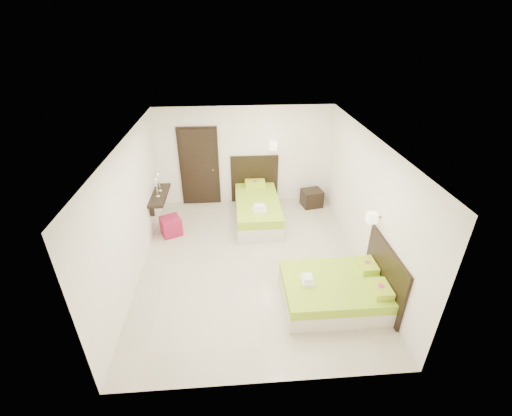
{
  "coord_description": "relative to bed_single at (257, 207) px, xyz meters",
  "views": [
    {
      "loc": [
        -0.36,
        -5.72,
        4.44
      ],
      "look_at": [
        0.1,
        0.3,
        1.1
      ],
      "focal_mm": 24.0,
      "sensor_mm": 36.0,
      "label": 1
    }
  ],
  "objects": [
    {
      "name": "ottoman",
      "position": [
        -2.07,
        -0.6,
        -0.1
      ],
      "size": [
        0.57,
        0.57,
        0.43
      ],
      "primitive_type": "cube",
      "rotation": [
        0.0,
        0.0,
        0.43
      ],
      "color": "maroon",
      "rests_on": "ground"
    },
    {
      "name": "console_shelf",
      "position": [
        -2.33,
        -0.18,
        0.5
      ],
      "size": [
        0.35,
        1.2,
        0.78
      ],
      "color": "black",
      "rests_on": "ground"
    },
    {
      "name": "bed_double",
      "position": [
        1.19,
        -3.05,
        -0.05
      ],
      "size": [
        1.79,
        1.52,
        1.47
      ],
      "color": "beige",
      "rests_on": "ground"
    },
    {
      "name": "nightstand",
      "position": [
        1.51,
        0.54,
        -0.09
      ],
      "size": [
        0.59,
        0.55,
        0.45
      ],
      "primitive_type": "cube",
      "rotation": [
        0.0,
        0.0,
        0.2
      ],
      "color": "black",
      "rests_on": "ground"
    },
    {
      "name": "bed_single",
      "position": [
        0.0,
        0.0,
        0.0
      ],
      "size": [
        1.26,
        2.11,
        1.74
      ],
      "color": "beige",
      "rests_on": "ground"
    },
    {
      "name": "floor",
      "position": [
        -0.25,
        -1.78,
        -0.31
      ],
      "size": [
        5.5,
        5.5,
        0.0
      ],
      "primitive_type": "plane",
      "color": "beige",
      "rests_on": "ground"
    },
    {
      "name": "door",
      "position": [
        -1.45,
        0.92,
        0.74
      ],
      "size": [
        1.02,
        0.15,
        2.14
      ],
      "color": "black",
      "rests_on": "ground"
    }
  ]
}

